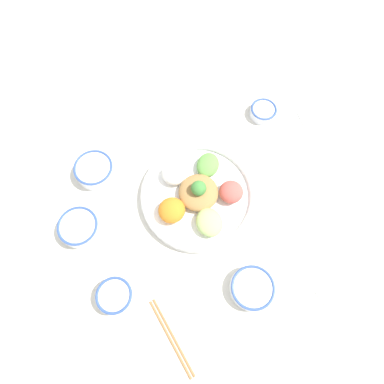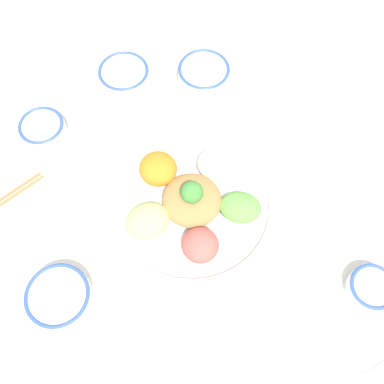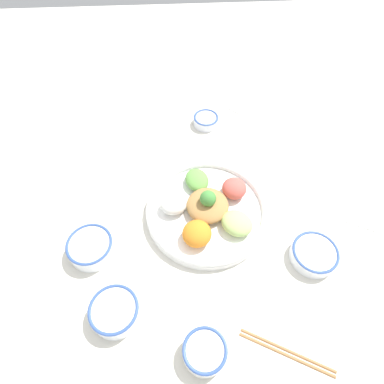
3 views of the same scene
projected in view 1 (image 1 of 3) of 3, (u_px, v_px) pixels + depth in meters
name	position (u px, v px, depth m)	size (l,w,h in m)	color
ground_plane	(212.00, 193.00, 0.96)	(2.40, 2.40, 0.00)	silver
salad_platter	(198.00, 195.00, 0.93)	(0.34, 0.34, 0.10)	white
sauce_bowl_red	(95.00, 170.00, 0.96)	(0.12, 0.12, 0.05)	white
rice_bowl_blue	(252.00, 288.00, 0.84)	(0.12, 0.12, 0.04)	white
sauce_bowl_dark	(79.00, 227.00, 0.90)	(0.11, 0.11, 0.05)	white
rice_bowl_plain	(263.00, 111.00, 1.04)	(0.09, 0.09, 0.03)	white
sauce_bowl_far	(115.00, 296.00, 0.83)	(0.09, 0.09, 0.05)	white
chopsticks_pair_near	(171.00, 338.00, 0.82)	(0.20, 0.11, 0.01)	#9E6B3D
serving_spoon_main	(307.00, 127.00, 1.04)	(0.10, 0.09, 0.01)	white
serving_spoon_extra	(310.00, 282.00, 0.87)	(0.12, 0.07, 0.01)	white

